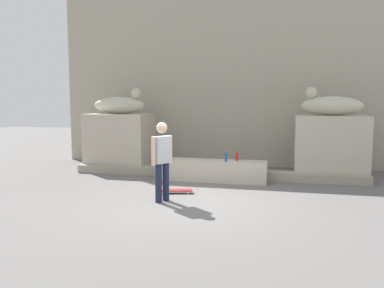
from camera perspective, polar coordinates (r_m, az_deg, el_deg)
ground_plane at (r=8.21m, az=-0.17°, el=-8.54°), size 40.00×40.00×0.00m
facade_wall at (r=13.06m, az=5.21°, el=9.68°), size 11.21×0.60×5.75m
pedestal_left at (r=12.30m, az=-10.48°, el=0.38°), size 1.88×1.36×1.71m
pedestal_right at (r=11.33m, az=19.52°, el=-0.38°), size 1.88×1.36×1.71m
statue_reclining_left at (r=12.22m, az=-10.43°, el=5.70°), size 1.63×0.66×0.78m
statue_reclining_right at (r=11.26m, az=19.55°, el=5.40°), size 1.68×0.84×0.78m
ledge_block at (r=10.36m, az=2.81°, el=-3.89°), size 2.92×0.67×0.54m
skater at (r=8.13m, az=-4.40°, el=-2.07°), size 0.36×0.47×1.67m
skateboard at (r=9.00m, az=-2.50°, el=-6.79°), size 0.82×0.39×0.08m
bottle_green at (r=10.45m, az=-3.13°, el=-1.59°), size 0.07×0.07×0.31m
bottle_blue at (r=10.10m, az=5.00°, el=-1.93°), size 0.06×0.06×0.29m
bottle_red at (r=10.34m, az=6.60°, el=-1.78°), size 0.07×0.07×0.28m
stair_step at (r=10.84m, az=3.25°, el=-4.28°), size 8.07×0.50×0.23m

